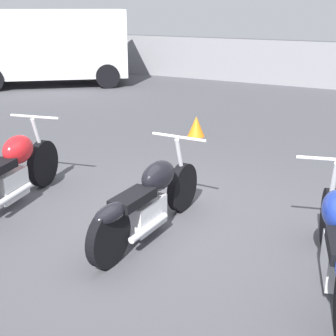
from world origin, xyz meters
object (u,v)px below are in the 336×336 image
motorcycle_slot_1 (148,201)px  parked_van (50,44)px  traffic_cone_near (196,126)px  motorcycle_slot_0 (11,172)px

motorcycle_slot_1 → parked_van: (-7.74, 7.20, 0.82)m
motorcycle_slot_1 → traffic_cone_near: 4.08m
motorcycle_slot_1 → traffic_cone_near: size_ratio=5.43×
motorcycle_slot_0 → parked_van: (-5.89, 7.31, 0.79)m
parked_van → motorcycle_slot_1: bearing=8.0°
parked_van → traffic_cone_near: bearing=23.7°
motorcycle_slot_1 → traffic_cone_near: (-1.28, 3.87, -0.22)m
traffic_cone_near → motorcycle_slot_0: bearing=-98.2°
parked_van → traffic_cone_near: parked_van is taller
motorcycle_slot_0 → parked_van: bearing=116.9°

